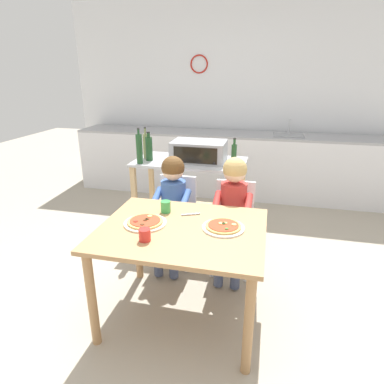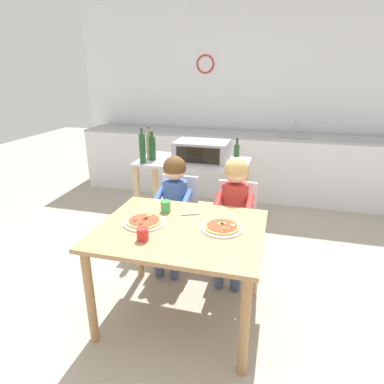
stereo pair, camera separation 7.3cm
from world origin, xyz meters
The scene contains 19 objects.
ground_plane centered at (0.00, 1.22, 0.00)m, with size 12.24×12.24×0.00m, color #A89E8C.
back_wall_tiled centered at (0.00, 3.12, 1.35)m, with size 4.99×0.14×2.70m.
kitchen_counter centered at (0.00, 2.71, 0.45)m, with size 4.49×0.60×1.10m.
kitchen_island_cart centered at (-0.24, 1.23, 0.58)m, with size 1.13×0.59×0.87m.
toaster_oven centered at (-0.15, 1.23, 0.97)m, with size 0.53×0.37×0.21m.
bottle_squat_spirits centered at (-0.65, 1.15, 0.99)m, with size 0.07×0.07×0.29m.
bottle_clear_vinegar centered at (0.22, 1.10, 0.98)m, with size 0.05×0.05×0.28m.
bottle_slim_sauce centered at (-0.71, 1.22, 1.00)m, with size 0.06×0.06×0.32m.
bottle_tall_green_wine centered at (-0.70, 1.01, 1.02)m, with size 0.06×0.06×0.35m.
dining_table centered at (0.00, 0.00, 0.63)m, with size 1.12×0.90×0.73m.
dining_chair_left centered at (-0.26, 0.76, 0.48)m, with size 0.36×0.36×0.81m.
dining_chair_right centered at (0.28, 0.73, 0.48)m, with size 0.36×0.36×0.81m.
child_in_blue_striped_shirt centered at (-0.26, 0.64, 0.68)m, with size 0.32×0.42×1.02m.
child_in_red_shirt centered at (0.28, 0.61, 0.69)m, with size 0.32×0.42×1.05m.
pizza_plate_cream centered at (-0.26, 0.00, 0.74)m, with size 0.30×0.30×0.03m.
pizza_plate_white centered at (0.28, 0.05, 0.74)m, with size 0.29×0.29×0.03m.
drinking_cup_red centered at (-0.18, -0.22, 0.77)m, with size 0.08×0.08×0.08m, color red.
drinking_cup_green centered at (-0.19, 0.23, 0.78)m, with size 0.08×0.08×0.09m, color green.
serving_spoon centered at (0.01, 0.22, 0.74)m, with size 0.01×0.01×0.14m, color #B7BABF.
Camera 2 is at (0.60, -1.91, 1.73)m, focal length 30.70 mm.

